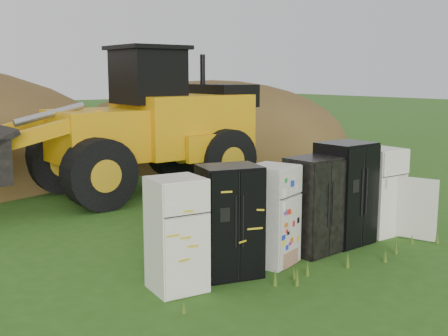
# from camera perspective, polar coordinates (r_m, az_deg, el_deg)

# --- Properties ---
(ground) EXTENTS (120.00, 120.00, 0.00)m
(ground) POSITION_cam_1_polar(r_m,az_deg,el_deg) (9.98, 7.28, -8.86)
(ground) COLOR #2A5416
(ground) RESTS_ON ground
(fridge_leftmost) EXTENTS (0.82, 0.80, 1.67)m
(fridge_leftmost) POSITION_cam_1_polar(r_m,az_deg,el_deg) (8.23, -4.85, -6.72)
(fridge_leftmost) COLOR white
(fridge_leftmost) RESTS_ON ground
(fridge_black_side) EXTENTS (1.08, 0.95, 1.75)m
(fridge_black_side) POSITION_cam_1_polar(r_m,az_deg,el_deg) (8.77, 0.58, -5.40)
(fridge_black_side) COLOR black
(fridge_black_side) RESTS_ON ground
(fridge_sticker) EXTENTS (0.91, 0.88, 1.66)m
(fridge_sticker) POSITION_cam_1_polar(r_m,az_deg,el_deg) (9.36, 4.87, -4.76)
(fridge_sticker) COLOR silver
(fridge_sticker) RESTS_ON ground
(fridge_dark_mid) EXTENTS (0.92, 0.77, 1.70)m
(fridge_dark_mid) POSITION_cam_1_polar(r_m,az_deg,el_deg) (10.01, 9.01, -3.77)
(fridge_dark_mid) COLOR black
(fridge_dark_mid) RESTS_ON ground
(fridge_black_right) EXTENTS (0.97, 0.82, 1.90)m
(fridge_black_right) POSITION_cam_1_polar(r_m,az_deg,el_deg) (10.67, 12.17, -2.51)
(fridge_black_right) COLOR black
(fridge_black_right) RESTS_ON ground
(fridge_open_door) EXTENTS (0.81, 0.75, 1.71)m
(fridge_open_door) POSITION_cam_1_polar(r_m,az_deg,el_deg) (11.45, 15.53, -2.31)
(fridge_open_door) COLOR white
(fridge_open_door) RESTS_ON ground
(wheel_loader) EXTENTS (8.01, 3.26, 3.87)m
(wheel_loader) POSITION_cam_1_polar(r_m,az_deg,el_deg) (14.78, -10.93, 4.69)
(wheel_loader) COLOR orange
(wheel_loader) RESTS_ON ground
(dirt_mound_right) EXTENTS (12.89, 9.45, 5.82)m
(dirt_mound_right) POSITION_cam_1_polar(r_m,az_deg,el_deg) (22.80, -1.22, 1.59)
(dirt_mound_right) COLOR #473216
(dirt_mound_right) RESTS_ON ground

